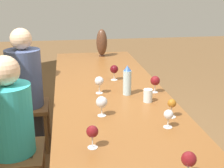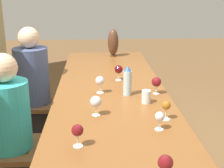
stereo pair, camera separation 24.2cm
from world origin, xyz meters
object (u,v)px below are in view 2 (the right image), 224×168
Objects in this scene: water_bottle at (127,81)px; person_far at (34,83)px; water_tumbler at (146,97)px; wine_glass_5 at (119,70)px; wine_glass_1 at (166,106)px; person_near at (11,125)px; wine_glass_0 at (160,117)px; wine_glass_3 at (156,82)px; wine_glass_4 at (100,81)px; chair_far at (27,100)px; chair_near at (2,144)px; wine_glass_2 at (77,131)px; wine_glass_6 at (96,102)px; wine_glass_7 at (165,163)px; vase at (113,42)px.

person_far reaches higher than water_bottle.
water_tumbler is 0.70× the size of wine_glass_5.
water_tumbler is 0.33m from wine_glass_1.
wine_glass_1 is 0.11× the size of person_near.
water_bottle is 0.68m from wine_glass_0.
wine_glass_1 is 0.92× the size of wine_glass_3.
wine_glass_4 is at bearing 26.73° from wine_glass_0.
water_tumbler is 0.11× the size of chair_far.
chair_near reaches higher than wine_glass_1.
wine_glass_6 is at bearing -13.57° from wine_glass_2.
wine_glass_5 reaches higher than wine_glass_7.
wine_glass_6 is (0.10, 0.48, 0.00)m from wine_glass_1.
chair_far is (0.56, 0.76, -0.37)m from wine_glass_4.
wine_glass_3 is at bearing -75.05° from chair_near.
wine_glass_7 is 0.11× the size of person_far.
water_bottle is 1.12m from person_far.
chair_near is at bearing 72.63° from wine_glass_0.
wine_glass_6 is (-1.89, 0.23, -0.08)m from vase.
wine_glass_0 is 0.55m from wine_glass_2.
wine_glass_4 is at bearing -8.88° from wine_glass_2.
wine_glass_4 reaches higher than wine_glass_3.
wine_glass_0 is 0.82m from wine_glass_4.
wine_glass_1 is 0.49m from wine_glass_6.
person_far is at bearing 55.12° from water_bottle.
vase is at bearing 1.87° from wine_glass_7.
water_tumbler is at bearing -60.93° from wine_glass_6.
vase is 2.70m from wine_glass_7.
wine_glass_0 is at bearing -178.87° from water_tumbler.
wine_glass_5 reaches higher than water_tumbler.
wine_glass_1 is (0.16, -0.08, 0.01)m from wine_glass_0.
person_far reaches higher than wine_glass_5.
wine_glass_0 is at bearing -121.89° from wine_glass_6.
water_tumbler is 0.11× the size of chair_near.
wine_glass_4 is 0.92m from chair_near.
wine_glass_0 is at bearing -170.60° from wine_glass_5.
wine_glass_3 is 1.43m from chair_far.
vase is 1.05m from wine_glass_5.
person_far is (0.00, -0.08, 0.18)m from chair_far.
water_bottle is 1.23m from chair_far.
wine_glass_1 is (-0.32, -0.09, 0.05)m from water_tumbler.
wine_glass_4 is at bearing 12.43° from wine_glass_7.
wine_glass_3 is at bearing -50.11° from wine_glass_6.
chair_far is at bearing 22.42° from wine_glass_2.
wine_glass_3 is 1.33m from chair_near.
wine_glass_3 is (0.21, -0.12, 0.05)m from water_tumbler.
vase is at bearing -0.43° from wine_glass_5.
wine_glass_3 is (-1.46, -0.28, -0.08)m from vase.
chair_near is at bearing 152.03° from vase.
wine_glass_3 is 0.50m from wine_glass_5.
wine_glass_4 is 1.00× the size of wine_glass_5.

